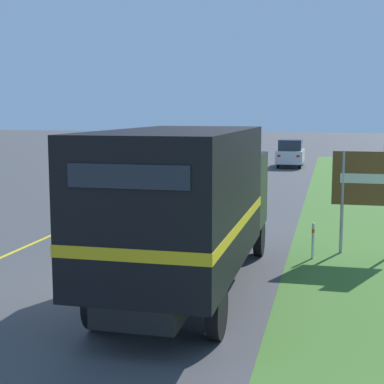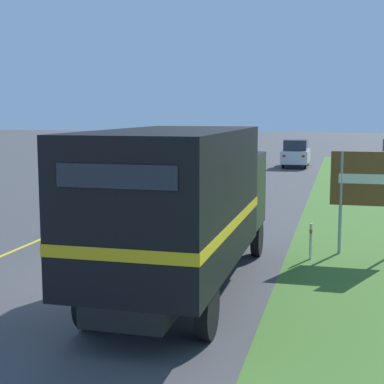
# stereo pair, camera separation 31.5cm
# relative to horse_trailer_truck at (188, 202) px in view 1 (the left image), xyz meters

# --- Properties ---
(ground_plane) EXTENTS (200.00, 200.00, 0.00)m
(ground_plane) POSITION_rel_horse_trailer_truck_xyz_m (-1.86, 0.27, -1.96)
(ground_plane) COLOR #444447
(edge_line_yellow) EXTENTS (0.12, 56.55, 0.01)m
(edge_line_yellow) POSITION_rel_horse_trailer_truck_xyz_m (-5.56, 11.48, -1.96)
(edge_line_yellow) COLOR yellow
(edge_line_yellow) RESTS_ON ground
(centre_dash_near) EXTENTS (0.12, 2.60, 0.01)m
(centre_dash_near) POSITION_rel_horse_trailer_truck_xyz_m (-1.86, 0.86, -1.96)
(centre_dash_near) COLOR white
(centre_dash_near) RESTS_ON ground
(centre_dash_mid_a) EXTENTS (0.12, 2.60, 0.01)m
(centre_dash_mid_a) POSITION_rel_horse_trailer_truck_xyz_m (-1.86, 7.46, -1.96)
(centre_dash_mid_a) COLOR white
(centre_dash_mid_a) RESTS_ON ground
(centre_dash_mid_b) EXTENTS (0.12, 2.60, 0.01)m
(centre_dash_mid_b) POSITION_rel_horse_trailer_truck_xyz_m (-1.86, 14.06, -1.96)
(centre_dash_mid_b) COLOR white
(centre_dash_mid_b) RESTS_ON ground
(centre_dash_far) EXTENTS (0.12, 2.60, 0.01)m
(centre_dash_far) POSITION_rel_horse_trailer_truck_xyz_m (-1.86, 20.66, -1.96)
(centre_dash_far) COLOR white
(centre_dash_far) RESTS_ON ground
(centre_dash_farthest) EXTENTS (0.12, 2.60, 0.01)m
(centre_dash_farthest) POSITION_rel_horse_trailer_truck_xyz_m (-1.86, 27.26, -1.96)
(centre_dash_farthest) COLOR white
(centre_dash_farthest) RESTS_ON ground
(horse_trailer_truck) EXTENTS (2.54, 8.08, 3.49)m
(horse_trailer_truck) POSITION_rel_horse_trailer_truck_xyz_m (0.00, 0.00, 0.00)
(horse_trailer_truck) COLOR black
(horse_trailer_truck) RESTS_ON ground
(lead_car_white) EXTENTS (1.80, 3.83, 1.93)m
(lead_car_white) POSITION_rel_horse_trailer_truck_xyz_m (-3.74, 13.53, -0.99)
(lead_car_white) COLOR black
(lead_car_white) RESTS_ON ground
(lead_car_silver_ahead) EXTENTS (1.80, 4.16, 1.92)m
(lead_car_silver_ahead) POSITION_rel_horse_trailer_truck_xyz_m (0.15, 29.71, -0.99)
(lead_car_silver_ahead) COLOR black
(lead_car_silver_ahead) RESTS_ON ground
(highway_sign) EXTENTS (1.93, 0.09, 3.13)m
(highway_sign) POSITION_rel_horse_trailer_truck_xyz_m (3.93, 4.42, 0.02)
(highway_sign) COLOR #9E9EA3
(highway_sign) RESTS_ON ground
(delineator_post) EXTENTS (0.08, 0.08, 0.95)m
(delineator_post) POSITION_rel_horse_trailer_truck_xyz_m (2.50, 3.59, -1.45)
(delineator_post) COLOR white
(delineator_post) RESTS_ON ground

